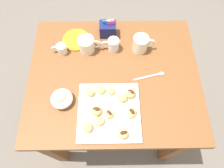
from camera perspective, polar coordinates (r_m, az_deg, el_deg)
name	(u,v)px	position (r m, az deg, el deg)	size (l,w,h in m)	color
ground_plane	(113,117)	(1.74, 0.33, -9.37)	(8.00, 8.00, 0.00)	#665B51
dining_table	(114,88)	(1.19, 0.47, -1.13)	(0.89, 0.74, 0.74)	brown
pastry_plate_square	(109,112)	(0.96, -0.85, -7.89)	(0.29, 0.29, 0.02)	silver
coffee_mug_cream_left	(87,44)	(1.11, -7.08, 11.04)	(0.12, 0.09, 0.13)	silver
coffee_mug_cream_right	(141,43)	(1.11, 8.15, 11.27)	(0.12, 0.08, 0.14)	silver
cream_pitcher_white	(113,44)	(1.11, 0.23, 11.16)	(0.10, 0.06, 0.07)	silver
sugar_caddy	(108,29)	(1.17, -1.18, 15.21)	(0.09, 0.07, 0.11)	#191E51
ice_cream_bowl	(61,98)	(0.99, -14.05, -3.94)	(0.11, 0.11, 0.08)	silver
chocolate_sauce_pitcher	(61,49)	(1.13, -14.07, 9.65)	(0.09, 0.05, 0.06)	silver
saucer_orange_left	(76,40)	(1.19, -10.06, 12.17)	(0.15, 0.15, 0.01)	orange
loose_spoon_near_saucer	(153,76)	(1.06, 11.40, 2.36)	(0.16, 0.05, 0.01)	silver
beignet_0	(99,121)	(0.93, -3.69, -10.46)	(0.04, 0.05, 0.03)	#E5B260
beignet_1	(132,113)	(0.94, 5.55, -8.02)	(0.04, 0.06, 0.03)	#E5B260
chocolate_drizzle_1	(132,111)	(0.92, 5.65, -7.67)	(0.03, 0.02, 0.01)	#381E11
beignet_2	(97,110)	(0.94, -4.35, -7.45)	(0.05, 0.05, 0.04)	#E5B260
chocolate_drizzle_2	(96,109)	(0.92, -4.44, -7.02)	(0.03, 0.02, 0.01)	#381E11
beignet_3	(111,91)	(0.97, -0.32, -1.99)	(0.04, 0.04, 0.03)	#E5B260
beignet_4	(88,127)	(0.92, -6.92, -11.97)	(0.04, 0.05, 0.03)	#E5B260
beignet_5	(109,114)	(0.93, -0.79, -8.38)	(0.04, 0.04, 0.03)	#E5B260
chocolate_drizzle_5	(109,113)	(0.92, -0.80, -8.06)	(0.03, 0.02, 0.01)	#381E11
beignet_6	(123,134)	(0.91, 3.15, -13.81)	(0.05, 0.05, 0.04)	#E5B260
chocolate_drizzle_6	(123,133)	(0.89, 3.22, -13.52)	(0.03, 0.02, 0.01)	#381E11
beignet_7	(122,97)	(0.96, 2.97, -3.79)	(0.05, 0.05, 0.04)	#E5B260
beignet_8	(101,90)	(0.98, -3.21, -1.59)	(0.05, 0.04, 0.03)	#E5B260
beignet_9	(90,92)	(0.97, -6.27, -2.26)	(0.05, 0.04, 0.03)	#E5B260
beignet_10	(131,93)	(0.97, 5.34, -2.64)	(0.04, 0.05, 0.04)	#E5B260
chocolate_drizzle_10	(131,92)	(0.95, 5.45, -2.12)	(0.03, 0.02, 0.01)	#381E11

